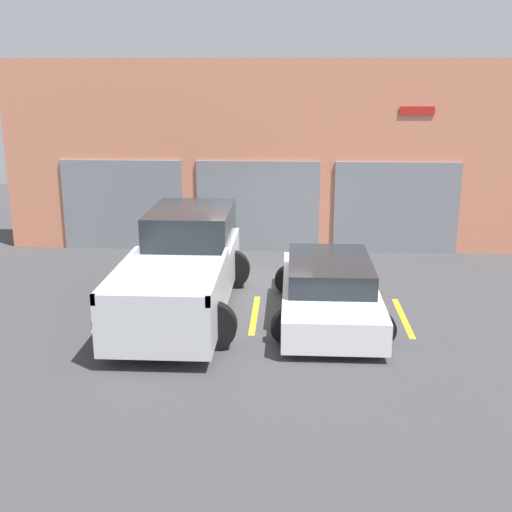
# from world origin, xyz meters

# --- Properties ---
(ground_plane) EXTENTS (28.00, 28.00, 0.00)m
(ground_plane) POSITION_xyz_m (0.00, 0.00, 0.00)
(ground_plane) COLOR #3D3D3F
(shophouse_building) EXTENTS (14.32, 0.68, 5.15)m
(shophouse_building) POSITION_xyz_m (-0.01, 3.29, 2.52)
(shophouse_building) COLOR #D17A5B
(shophouse_building) RESTS_ON ground
(pickup_truck) EXTENTS (2.57, 5.59, 1.88)m
(pickup_truck) POSITION_xyz_m (-1.49, -1.71, 0.88)
(pickup_truck) COLOR silver
(pickup_truck) RESTS_ON ground
(sedan_white) EXTENTS (2.25, 4.51, 1.16)m
(sedan_white) POSITION_xyz_m (1.49, -2.03, 0.55)
(sedan_white) COLOR white
(sedan_white) RESTS_ON ground
(parking_stripe_far_left) EXTENTS (0.12, 2.20, 0.01)m
(parking_stripe_far_left) POSITION_xyz_m (-2.99, -2.05, 0.00)
(parking_stripe_far_left) COLOR gold
(parking_stripe_far_left) RESTS_ON ground
(parking_stripe_left) EXTENTS (0.12, 2.20, 0.01)m
(parking_stripe_left) POSITION_xyz_m (0.00, -2.05, 0.00)
(parking_stripe_left) COLOR gold
(parking_stripe_left) RESTS_ON ground
(parking_stripe_centre) EXTENTS (0.12, 2.20, 0.01)m
(parking_stripe_centre) POSITION_xyz_m (2.99, -2.05, 0.00)
(parking_stripe_centre) COLOR gold
(parking_stripe_centre) RESTS_ON ground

